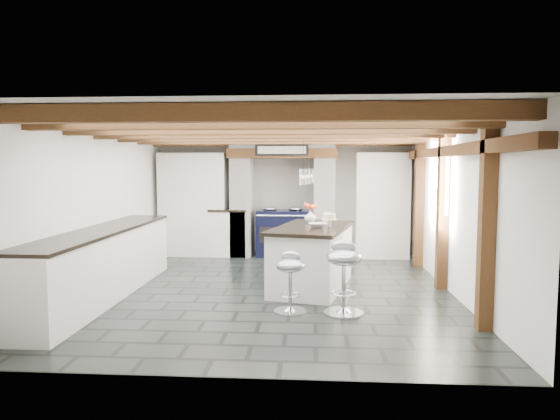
# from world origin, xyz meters

# --- Properties ---
(ground) EXTENTS (6.00, 6.00, 0.00)m
(ground) POSITION_xyz_m (0.00, 0.00, 0.00)
(ground) COLOR black
(ground) RESTS_ON ground
(room_shell) EXTENTS (6.00, 6.03, 6.00)m
(room_shell) POSITION_xyz_m (-0.61, 1.42, 1.07)
(room_shell) COLOR white
(room_shell) RESTS_ON ground
(range_cooker) EXTENTS (1.00, 0.63, 0.99)m
(range_cooker) POSITION_xyz_m (0.00, 2.68, 0.47)
(range_cooker) COLOR black
(range_cooker) RESTS_ON ground
(kitchen_island) EXTENTS (1.33, 1.97, 1.19)m
(kitchen_island) POSITION_xyz_m (0.58, 0.14, 0.46)
(kitchen_island) COLOR white
(kitchen_island) RESTS_ON ground
(bar_stool_near) EXTENTS (0.50, 0.50, 0.87)m
(bar_stool_near) POSITION_xyz_m (0.96, -1.14, 0.54)
(bar_stool_near) COLOR silver
(bar_stool_near) RESTS_ON ground
(bar_stool_far) EXTENTS (0.43, 0.43, 0.73)m
(bar_stool_far) POSITION_xyz_m (0.33, -1.11, 0.45)
(bar_stool_far) COLOR silver
(bar_stool_far) RESTS_ON ground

